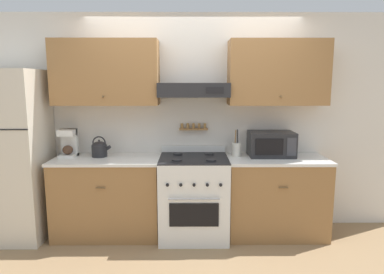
# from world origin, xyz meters

# --- Properties ---
(ground_plane) EXTENTS (16.00, 16.00, 0.00)m
(ground_plane) POSITION_xyz_m (0.00, 0.00, 0.00)
(ground_plane) COLOR #937551
(wall_back) EXTENTS (5.20, 0.46, 2.55)m
(wall_back) POSITION_xyz_m (-0.02, 0.58, 1.48)
(wall_back) COLOR silver
(wall_back) RESTS_ON ground_plane
(counter_left) EXTENTS (1.21, 0.62, 0.91)m
(counter_left) POSITION_xyz_m (-0.99, 0.31, 0.46)
(counter_left) COLOR olive
(counter_left) RESTS_ON ground_plane
(counter_right) EXTENTS (1.13, 0.62, 0.91)m
(counter_right) POSITION_xyz_m (0.95, 0.31, 0.46)
(counter_right) COLOR olive
(counter_right) RESTS_ON ground_plane
(stove_range) EXTENTS (0.76, 0.71, 1.00)m
(stove_range) POSITION_xyz_m (0.00, 0.27, 0.47)
(stove_range) COLOR white
(stove_range) RESTS_ON ground_plane
(refrigerator) EXTENTS (0.74, 0.70, 1.89)m
(refrigerator) POSITION_xyz_m (-2.04, 0.26, 0.95)
(refrigerator) COLOR beige
(refrigerator) RESTS_ON ground_plane
(tea_kettle) EXTENTS (0.23, 0.18, 0.24)m
(tea_kettle) POSITION_xyz_m (-1.08, 0.39, 1.00)
(tea_kettle) COLOR #232326
(tea_kettle) RESTS_ON counter_left
(coffee_maker) EXTENTS (0.18, 0.21, 0.32)m
(coffee_maker) POSITION_xyz_m (-1.44, 0.42, 1.07)
(coffee_maker) COLOR white
(coffee_maker) RESTS_ON counter_left
(microwave) EXTENTS (0.51, 0.35, 0.28)m
(microwave) POSITION_xyz_m (0.90, 0.41, 1.05)
(microwave) COLOR #232326
(microwave) RESTS_ON counter_right
(utensil_crock) EXTENTS (0.10, 0.10, 0.31)m
(utensil_crock) POSITION_xyz_m (0.50, 0.39, 1.00)
(utensil_crock) COLOR silver
(utensil_crock) RESTS_ON counter_right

